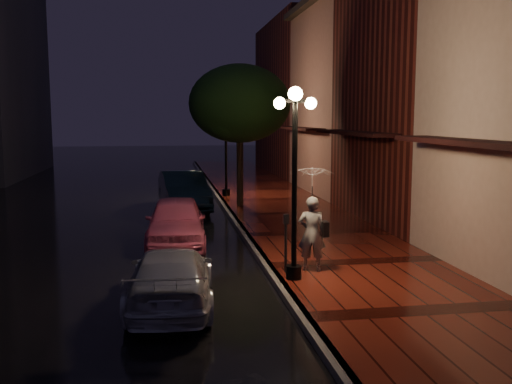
{
  "coord_description": "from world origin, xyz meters",
  "views": [
    {
      "loc": [
        -2.53,
        -17.3,
        3.8
      ],
      "look_at": [
        0.41,
        0.68,
        1.4
      ],
      "focal_mm": 40.0,
      "sensor_mm": 36.0,
      "label": 1
    }
  ],
  "objects_px": {
    "street_tree": "(240,106)",
    "silver_car": "(171,278)",
    "streetlamp_near": "(295,171)",
    "parking_meter": "(286,237)",
    "pink_car": "(176,221)",
    "navy_car": "(184,191)",
    "woman_with_umbrella": "(312,202)",
    "streetlamp_far": "(226,143)"
  },
  "relations": [
    {
      "from": "parking_meter",
      "to": "navy_car",
      "type": "bearing_deg",
      "value": 92.36
    },
    {
      "from": "street_tree",
      "to": "woman_with_umbrella",
      "type": "height_order",
      "value": "street_tree"
    },
    {
      "from": "street_tree",
      "to": "navy_car",
      "type": "xyz_separation_m",
      "value": [
        -2.34,
        0.13,
        -3.45
      ]
    },
    {
      "from": "parking_meter",
      "to": "street_tree",
      "type": "bearing_deg",
      "value": 79.69
    },
    {
      "from": "navy_car",
      "to": "parking_meter",
      "type": "distance_m",
      "value": 10.68
    },
    {
      "from": "street_tree",
      "to": "silver_car",
      "type": "bearing_deg",
      "value": -104.12
    },
    {
      "from": "streetlamp_near",
      "to": "woman_with_umbrella",
      "type": "distance_m",
      "value": 1.15
    },
    {
      "from": "navy_car",
      "to": "woman_with_umbrella",
      "type": "bearing_deg",
      "value": -81.49
    },
    {
      "from": "navy_car",
      "to": "silver_car",
      "type": "relative_size",
      "value": 1.16
    },
    {
      "from": "streetlamp_near",
      "to": "pink_car",
      "type": "distance_m",
      "value": 5.53
    },
    {
      "from": "navy_car",
      "to": "silver_car",
      "type": "distance_m",
      "value": 12.2
    },
    {
      "from": "parking_meter",
      "to": "woman_with_umbrella",
      "type": "bearing_deg",
      "value": -9.86
    },
    {
      "from": "streetlamp_near",
      "to": "parking_meter",
      "type": "relative_size",
      "value": 3.12
    },
    {
      "from": "silver_car",
      "to": "pink_car",
      "type": "bearing_deg",
      "value": -88.78
    },
    {
      "from": "pink_car",
      "to": "streetlamp_far",
      "type": "bearing_deg",
      "value": 77.32
    },
    {
      "from": "streetlamp_near",
      "to": "woman_with_umbrella",
      "type": "xyz_separation_m",
      "value": [
        0.58,
        0.61,
        -0.79
      ]
    },
    {
      "from": "streetlamp_near",
      "to": "woman_with_umbrella",
      "type": "bearing_deg",
      "value": 46.75
    },
    {
      "from": "streetlamp_far",
      "to": "navy_car",
      "type": "height_order",
      "value": "streetlamp_far"
    },
    {
      "from": "navy_car",
      "to": "woman_with_umbrella",
      "type": "xyz_separation_m",
      "value": [
        2.66,
        -10.5,
        1.02
      ]
    },
    {
      "from": "navy_car",
      "to": "woman_with_umbrella",
      "type": "relative_size",
      "value": 1.91
    },
    {
      "from": "pink_car",
      "to": "silver_car",
      "type": "xyz_separation_m",
      "value": [
        -0.23,
        -5.6,
        -0.12
      ]
    },
    {
      "from": "parking_meter",
      "to": "pink_car",
      "type": "bearing_deg",
      "value": 113.95
    },
    {
      "from": "street_tree",
      "to": "navy_car",
      "type": "distance_m",
      "value": 4.17
    },
    {
      "from": "woman_with_umbrella",
      "to": "streetlamp_far",
      "type": "bearing_deg",
      "value": -69.74
    },
    {
      "from": "streetlamp_far",
      "to": "parking_meter",
      "type": "height_order",
      "value": "streetlamp_far"
    },
    {
      "from": "street_tree",
      "to": "parking_meter",
      "type": "height_order",
      "value": "street_tree"
    },
    {
      "from": "streetlamp_near",
      "to": "pink_car",
      "type": "relative_size",
      "value": 1.02
    },
    {
      "from": "streetlamp_near",
      "to": "street_tree",
      "type": "bearing_deg",
      "value": 88.65
    },
    {
      "from": "streetlamp_near",
      "to": "street_tree",
      "type": "relative_size",
      "value": 0.74
    },
    {
      "from": "street_tree",
      "to": "woman_with_umbrella",
      "type": "bearing_deg",
      "value": -88.24
    },
    {
      "from": "silver_car",
      "to": "woman_with_umbrella",
      "type": "bearing_deg",
      "value": -149.83
    },
    {
      "from": "streetlamp_near",
      "to": "street_tree",
      "type": "height_order",
      "value": "street_tree"
    },
    {
      "from": "street_tree",
      "to": "streetlamp_near",
      "type": "bearing_deg",
      "value": -91.35
    },
    {
      "from": "streetlamp_far",
      "to": "navy_car",
      "type": "xyz_separation_m",
      "value": [
        -2.08,
        -2.88,
        -1.81
      ]
    },
    {
      "from": "streetlamp_near",
      "to": "silver_car",
      "type": "xyz_separation_m",
      "value": [
        -2.77,
        -1.06,
        -2.0
      ]
    },
    {
      "from": "pink_car",
      "to": "woman_with_umbrella",
      "type": "height_order",
      "value": "woman_with_umbrella"
    },
    {
      "from": "streetlamp_near",
      "to": "streetlamp_far",
      "type": "xyz_separation_m",
      "value": [
        0.0,
        14.0,
        0.0
      ]
    },
    {
      "from": "pink_car",
      "to": "silver_car",
      "type": "bearing_deg",
      "value": -89.99
    },
    {
      "from": "streetlamp_near",
      "to": "pink_car",
      "type": "height_order",
      "value": "streetlamp_near"
    },
    {
      "from": "streetlamp_near",
      "to": "pink_car",
      "type": "xyz_separation_m",
      "value": [
        -2.54,
        4.53,
        -1.88
      ]
    },
    {
      "from": "streetlamp_far",
      "to": "silver_car",
      "type": "relative_size",
      "value": 1.05
    },
    {
      "from": "streetlamp_near",
      "to": "parking_meter",
      "type": "xyz_separation_m",
      "value": [
        -0.05,
        0.63,
        -1.61
      ]
    }
  ]
}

